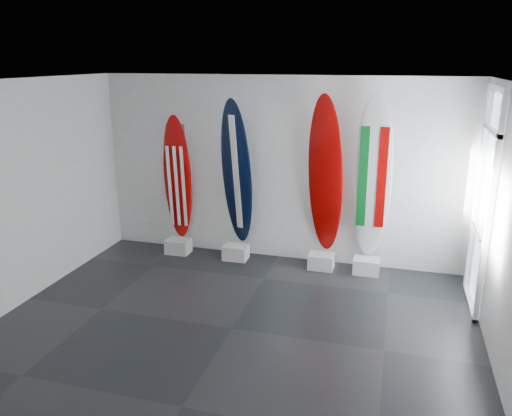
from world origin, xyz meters
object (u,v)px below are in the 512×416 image
(surfboard_navy, at_px, (237,173))
(surfboard_swiss, at_px, (325,176))
(surfboard_italy, at_px, (372,178))
(surfboard_usa, at_px, (178,178))

(surfboard_navy, distance_m, surfboard_swiss, 1.44)
(surfboard_navy, distance_m, surfboard_italy, 2.15)
(surfboard_navy, height_order, surfboard_swiss, surfboard_swiss)
(surfboard_usa, bearing_deg, surfboard_navy, -3.32)
(surfboard_navy, xyz_separation_m, surfboard_italy, (2.15, 0.00, 0.07))
(surfboard_italy, bearing_deg, surfboard_navy, -179.60)
(surfboard_swiss, relative_size, surfboard_italy, 0.99)
(surfboard_usa, height_order, surfboard_navy, surfboard_navy)
(surfboard_usa, bearing_deg, surfboard_swiss, -3.32)
(surfboard_usa, distance_m, surfboard_swiss, 2.49)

